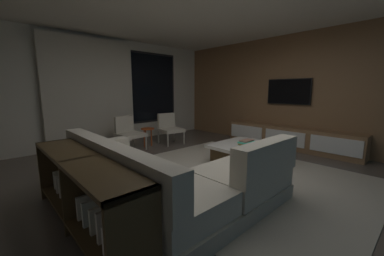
{
  "coord_description": "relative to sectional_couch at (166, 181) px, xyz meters",
  "views": [
    {
      "loc": [
        -2.56,
        -2.21,
        1.38
      ],
      "look_at": [
        0.48,
        1.03,
        0.64
      ],
      "focal_mm": 21.22,
      "sensor_mm": 36.0,
      "label": 1
    }
  ],
  "objects": [
    {
      "name": "mounted_tv",
      "position": [
        3.95,
        0.32,
        1.06
      ],
      "size": [
        0.05,
        1.05,
        0.61
      ],
      "color": "black"
    },
    {
      "name": "media_console",
      "position": [
        3.77,
        0.12,
        -0.04
      ],
      "size": [
        0.46,
        3.1,
        0.52
      ],
      "color": "#8E6642",
      "rests_on": "floor"
    },
    {
      "name": "floor",
      "position": [
        1.0,
        0.07,
        -0.29
      ],
      "size": [
        9.2,
        9.2,
        0.0
      ],
      "primitive_type": "plane",
      "color": "#564C44"
    },
    {
      "name": "console_table_behind_couch",
      "position": [
        -0.91,
        0.13,
        0.12
      ],
      "size": [
        0.4,
        2.1,
        0.74
      ],
      "color": "#45331C",
      "rests_on": "floor"
    },
    {
      "name": "media_wall",
      "position": [
        4.06,
        0.07,
        1.06
      ],
      "size": [
        0.12,
        7.8,
        2.7
      ],
      "color": "#8E6642",
      "rests_on": "floor"
    },
    {
      "name": "accent_chair_near_window",
      "position": [
        2.01,
        2.55,
        0.14
      ],
      "size": [
        0.61,
        0.62,
        0.78
      ],
      "color": "#B2ADA0",
      "rests_on": "floor"
    },
    {
      "name": "book_stack_on_coffee_table",
      "position": [
        2.04,
        0.21,
        0.12
      ],
      "size": [
        0.31,
        0.22,
        0.1
      ],
      "color": "#CFB557",
      "rests_on": "coffee_table"
    },
    {
      "name": "accent_chair_by_curtain",
      "position": [
        0.91,
        2.68,
        0.14
      ],
      "size": [
        0.61,
        0.63,
        0.78
      ],
      "color": "#B2ADA0",
      "rests_on": "floor"
    },
    {
      "name": "coffee_table",
      "position": [
        2.06,
        0.19,
        -0.1
      ],
      "size": [
        1.16,
        1.16,
        0.36
      ],
      "color": "#45331C",
      "rests_on": "floor"
    },
    {
      "name": "back_wall_with_window",
      "position": [
        0.94,
        3.68,
        1.05
      ],
      "size": [
        6.6,
        0.3,
        2.7
      ],
      "color": "silver",
      "rests_on": "floor"
    },
    {
      "name": "area_rug",
      "position": [
        1.35,
        -0.03,
        -0.28
      ],
      "size": [
        3.2,
        3.8,
        0.01
      ],
      "primitive_type": "cube",
      "color": "#ADA391",
      "rests_on": "floor"
    },
    {
      "name": "sectional_couch",
      "position": [
        0.0,
        0.0,
        0.0
      ],
      "size": [
        1.98,
        2.5,
        0.82
      ],
      "color": "#B1A997",
      "rests_on": "floor"
    },
    {
      "name": "side_stool",
      "position": [
        1.4,
        2.63,
        0.08
      ],
      "size": [
        0.32,
        0.32,
        0.46
      ],
      "color": "#BF4C1E",
      "rests_on": "floor"
    }
  ]
}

